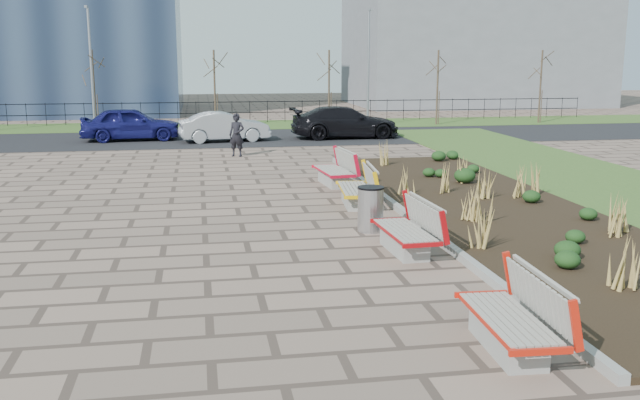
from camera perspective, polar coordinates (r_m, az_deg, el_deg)
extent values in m
plane|color=#7A6254|center=(11.69, -4.82, -7.50)|extent=(120.00, 120.00, 0.00)
cube|color=black|center=(17.94, 14.02, -0.88)|extent=(4.50, 18.00, 0.10)
cube|color=gray|center=(17.14, 6.87, -1.10)|extent=(0.16, 18.00, 0.15)
cube|color=#33511E|center=(39.21, -8.39, 5.91)|extent=(80.00, 5.00, 0.04)
cube|color=black|center=(33.25, -8.12, 4.90)|extent=(80.00, 7.00, 0.02)
cylinder|color=#B2B2B7|center=(15.60, 4.06, -0.76)|extent=(0.56, 0.56, 0.97)
imported|color=black|center=(27.25, -6.68, 5.19)|extent=(0.70, 0.58, 1.63)
imported|color=#131456|center=(33.13, -14.91, 5.92)|extent=(4.47, 2.06, 1.49)
imported|color=#93969A|center=(31.93, -7.66, 5.83)|extent=(4.10, 1.90, 1.30)
imported|color=black|center=(33.01, 2.01, 6.24)|extent=(5.03, 2.14, 1.45)
cube|color=slate|center=(57.00, 12.10, 12.53)|extent=(18.00, 12.00, 10.00)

